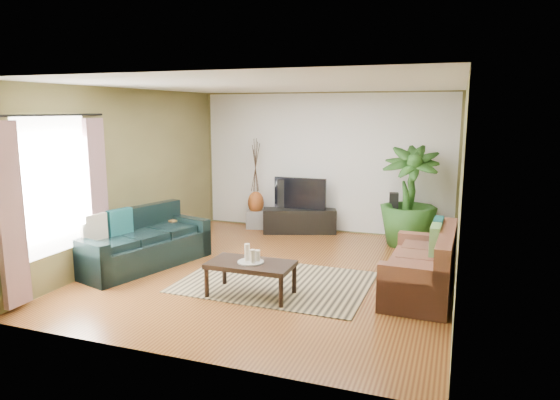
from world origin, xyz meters
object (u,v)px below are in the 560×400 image
at_px(sofa_left, 142,239).
at_px(television, 300,193).
at_px(vase, 256,203).
at_px(coffee_table, 251,279).
at_px(speaker_right, 393,217).
at_px(pedestal, 256,219).
at_px(tv_stand, 299,221).
at_px(speaker_left, 282,205).
at_px(sofa_right, 420,261).
at_px(potted_plant, 409,196).
at_px(side_table, 175,232).

xyz_separation_m(sofa_left, television, (1.63, 2.84, 0.35)).
xyz_separation_m(sofa_left, vase, (0.68, 2.90, 0.09)).
height_order(coffee_table, television, television).
distance_m(speaker_right, pedestal, 2.75).
relative_size(coffee_table, tv_stand, 0.77).
distance_m(coffee_table, speaker_left, 3.60).
relative_size(speaker_left, speaker_right, 1.16).
bearing_deg(tv_stand, sofa_right, -65.72).
bearing_deg(tv_stand, vase, 155.55).
distance_m(pedestal, vase, 0.34).
bearing_deg(potted_plant, vase, 173.93).
distance_m(vase, side_table, 1.99).
bearing_deg(pedestal, speaker_left, 0.00).
relative_size(sofa_left, television, 2.02).
bearing_deg(sofa_left, pedestal, 3.26).
distance_m(sofa_right, side_table, 4.28).
bearing_deg(sofa_left, speaker_left, -6.88).
distance_m(television, vase, 0.99).
bearing_deg(pedestal, television, -3.64).
xyz_separation_m(coffee_table, speaker_right, (1.36, 3.42, 0.22)).
height_order(tv_stand, speaker_right, speaker_right).
relative_size(coffee_table, potted_plant, 0.62).
relative_size(sofa_left, vase, 4.56).
height_order(tv_stand, vase, vase).
relative_size(sofa_left, pedestal, 5.83).
distance_m(potted_plant, side_table, 4.13).
xyz_separation_m(television, side_table, (-1.73, -1.75, -0.50)).
xyz_separation_m(television, pedestal, (-0.95, 0.06, -0.59)).
bearing_deg(potted_plant, tv_stand, 173.36).
relative_size(tv_stand, speaker_left, 1.37).
height_order(speaker_right, pedestal, speaker_right).
relative_size(sofa_right, television, 1.73).
xyz_separation_m(pedestal, side_table, (-0.78, -1.81, 0.09)).
distance_m(tv_stand, television, 0.54).
xyz_separation_m(sofa_left, potted_plant, (3.70, 2.58, 0.45)).
bearing_deg(speaker_right, coffee_table, -121.67).
xyz_separation_m(coffee_table, pedestal, (-1.38, 3.49, -0.04)).
relative_size(sofa_right, tv_stand, 1.27).
distance_m(tv_stand, potted_plant, 2.18).
bearing_deg(pedestal, vase, 0.00).
relative_size(pedestal, side_table, 0.66).
bearing_deg(vase, sofa_left, -103.12).
xyz_separation_m(sofa_left, speaker_left, (1.25, 2.90, 0.09)).
height_order(sofa_left, tv_stand, sofa_left).
xyz_separation_m(coffee_table, tv_stand, (-0.43, 3.41, 0.01)).
distance_m(speaker_left, pedestal, 0.66).
relative_size(sofa_left, tv_stand, 1.48).
bearing_deg(sofa_right, speaker_right, -163.46).
bearing_deg(television, vase, 176.36).
bearing_deg(pedestal, sofa_left, -103.12).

